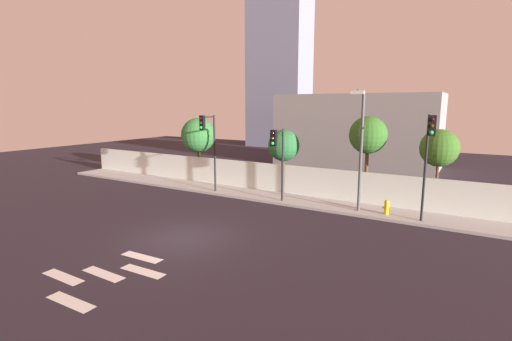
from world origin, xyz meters
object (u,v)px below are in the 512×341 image
(roadside_tree_midright, at_px, (368,136))
(traffic_light_right, at_px, (208,137))
(roadside_tree_midleft, at_px, (284,146))
(roadside_tree_rightmost, at_px, (439,148))
(traffic_light_left, at_px, (428,146))
(traffic_light_center, at_px, (278,149))
(roadside_tree_leftmost, at_px, (198,135))
(fire_hydrant, at_px, (387,207))
(street_lamp_curbside, at_px, (361,141))

(roadside_tree_midright, bearing_deg, traffic_light_right, -158.20)
(roadside_tree_midleft, bearing_deg, roadside_tree_rightmost, -0.00)
(traffic_light_left, xyz_separation_m, traffic_light_center, (-7.81, 0.16, -0.65))
(roadside_tree_leftmost, distance_m, roadside_tree_rightmost, 16.78)
(traffic_light_center, height_order, fire_hydrant, traffic_light_center)
(traffic_light_left, height_order, traffic_light_right, traffic_light_left)
(fire_hydrant, bearing_deg, traffic_light_left, -28.46)
(fire_hydrant, height_order, roadside_tree_leftmost, roadside_tree_leftmost)
(roadside_tree_leftmost, bearing_deg, roadside_tree_rightmost, -0.00)
(traffic_light_left, xyz_separation_m, roadside_tree_rightmost, (0.13, 3.86, -0.48))
(fire_hydrant, relative_size, roadside_tree_rightmost, 0.17)
(roadside_tree_leftmost, distance_m, roadside_tree_midleft, 7.38)
(traffic_light_left, distance_m, roadside_tree_rightmost, 3.89)
(fire_hydrant, xyz_separation_m, roadside_tree_midleft, (-7.43, 2.86, 2.50))
(roadside_tree_rightmost, bearing_deg, roadside_tree_leftmost, 180.00)
(traffic_light_left, relative_size, fire_hydrant, 6.76)
(traffic_light_center, bearing_deg, roadside_tree_midright, 42.10)
(fire_hydrant, xyz_separation_m, roadside_tree_leftmost, (-14.79, 2.86, 2.89))
(traffic_light_right, distance_m, roadside_tree_leftmost, 5.29)
(traffic_light_left, xyz_separation_m, traffic_light_right, (-12.81, 0.22, -0.16))
(traffic_light_left, relative_size, roadside_tree_midright, 1.01)
(traffic_light_right, relative_size, roadside_tree_midright, 0.97)
(traffic_light_center, relative_size, roadside_tree_midleft, 1.03)
(street_lamp_curbside, xyz_separation_m, fire_hydrant, (1.42, 0.33, -3.37))
(traffic_light_center, xyz_separation_m, roadside_tree_midleft, (-1.47, 3.70, -0.20))
(traffic_light_center, distance_m, roadside_tree_rightmost, 8.76)
(street_lamp_curbside, height_order, fire_hydrant, street_lamp_curbside)
(roadside_tree_midleft, bearing_deg, traffic_light_left, -22.59)
(traffic_light_center, bearing_deg, roadside_tree_midleft, 111.63)
(roadside_tree_midleft, bearing_deg, roadside_tree_midright, 0.00)
(roadside_tree_leftmost, xyz_separation_m, roadside_tree_midright, (12.93, -0.00, 0.52))
(fire_hydrant, bearing_deg, traffic_light_center, -171.94)
(traffic_light_right, height_order, fire_hydrant, traffic_light_right)
(traffic_light_right, distance_m, roadside_tree_midleft, 5.11)
(traffic_light_right, distance_m, roadside_tree_rightmost, 13.45)
(traffic_light_left, height_order, roadside_tree_rightmost, traffic_light_left)
(traffic_light_center, height_order, street_lamp_curbside, street_lamp_curbside)
(roadside_tree_leftmost, relative_size, roadside_tree_rightmost, 1.07)
(traffic_light_left, xyz_separation_m, fire_hydrant, (-1.85, 1.00, -3.35))
(traffic_light_left, distance_m, roadside_tree_midleft, 10.08)
(street_lamp_curbside, relative_size, fire_hydrant, 8.27)
(traffic_light_right, bearing_deg, roadside_tree_leftmost, 136.55)
(traffic_light_left, relative_size, roadside_tree_midleft, 1.25)
(traffic_light_right, distance_m, street_lamp_curbside, 9.55)
(traffic_light_left, xyz_separation_m, street_lamp_curbside, (-3.27, 0.67, 0.02))
(roadside_tree_midright, bearing_deg, roadside_tree_midleft, 180.00)
(traffic_light_left, bearing_deg, roadside_tree_leftmost, 166.95)
(traffic_light_center, height_order, roadside_tree_leftmost, roadside_tree_leftmost)
(roadside_tree_leftmost, xyz_separation_m, roadside_tree_midleft, (7.37, -0.00, -0.39))
(traffic_light_left, xyz_separation_m, roadside_tree_leftmost, (-16.64, 3.86, -0.46))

